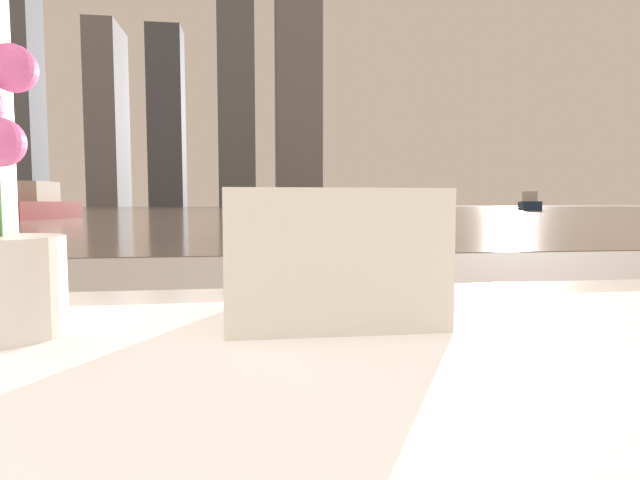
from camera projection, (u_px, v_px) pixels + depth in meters
towel_stack at (331, 255)px, 0.61m from camera, size 0.25×0.17×0.16m
harbor_water at (255, 209)px, 61.15m from camera, size 180.00×110.00×0.01m
harbor_boat_0 at (529, 204)px, 52.28m from camera, size 3.75×5.49×1.95m
harbor_boat_2 at (428, 205)px, 72.43m from camera, size 2.30×4.06×1.44m
harbor_boat_3 at (38, 206)px, 22.53m from camera, size 2.54×4.74×1.69m
skyline_tower_0 at (11, 95)px, 107.80m from camera, size 10.80×9.14×48.33m
skyline_tower_1 at (108, 117)px, 110.78m from camera, size 6.39×12.89×39.59m
skyline_tower_2 at (167, 118)px, 112.47m from camera, size 7.43×7.44×39.76m
skyline_tower_3 at (237, 75)px, 113.83m from camera, size 8.11×10.36×59.84m
skyline_tower_4 at (298, 65)px, 115.50m from camera, size 10.18×11.82×65.42m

